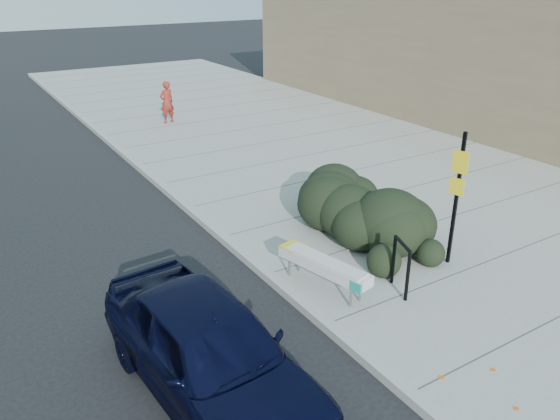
{
  "coord_description": "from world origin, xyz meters",
  "views": [
    {
      "loc": [
        -4.89,
        -6.21,
        5.73
      ],
      "look_at": [
        0.85,
        2.96,
        1.0
      ],
      "focal_mm": 35.0,
      "sensor_mm": 36.0,
      "label": 1
    }
  ],
  "objects": [
    {
      "name": "sedan_navy",
      "position": [
        -2.38,
        -0.3,
        0.77
      ],
      "size": [
        2.15,
        4.63,
        1.54
      ],
      "primitive_type": "imported",
      "rotation": [
        0.0,
        0.0,
        0.08
      ],
      "color": "black",
      "rests_on": "ground"
    },
    {
      "name": "bench",
      "position": [
        0.6,
        1.0,
        0.64
      ],
      "size": [
        0.85,
        2.09,
        0.62
      ],
      "rotation": [
        0.0,
        0.0,
        0.22
      ],
      "color": "gray",
      "rests_on": "sidewalk_near"
    },
    {
      "name": "bike_rack",
      "position": [
        1.75,
        0.15,
        0.77
      ],
      "size": [
        0.29,
        0.67,
        1.04
      ],
      "rotation": [
        0.0,
        0.0,
        -0.34
      ],
      "color": "black",
      "rests_on": "sidewalk_near"
    },
    {
      "name": "hedge",
      "position": [
        2.85,
        2.5,
        0.9
      ],
      "size": [
        2.5,
        4.22,
        1.5
      ],
      "primitive_type": "ellipsoid",
      "rotation": [
        0.0,
        0.0,
        0.13
      ],
      "color": "black",
      "rests_on": "sidewalk_near"
    },
    {
      "name": "curb_near",
      "position": [
        0.0,
        5.0,
        0.08
      ],
      "size": [
        0.22,
        50.0,
        0.17
      ],
      "primitive_type": "cube",
      "color": "#9E9E99",
      "rests_on": "ground"
    },
    {
      "name": "sidewalk_near",
      "position": [
        5.6,
        5.0,
        0.07
      ],
      "size": [
        11.2,
        50.0,
        0.15
      ],
      "primitive_type": "cube",
      "color": "gray",
      "rests_on": "ground"
    },
    {
      "name": "sign_post",
      "position": [
        3.41,
        0.44,
        1.73
      ],
      "size": [
        0.14,
        0.32,
        2.8
      ],
      "rotation": [
        0.0,
        0.0,
        0.26
      ],
      "color": "black",
      "rests_on": "sidewalk_near"
    },
    {
      "name": "pedestrian",
      "position": [
        2.75,
        14.51,
        0.98
      ],
      "size": [
        0.67,
        0.51,
        1.65
      ],
      "primitive_type": "imported",
      "rotation": [
        0.0,
        0.0,
        3.35
      ],
      "color": "maroon",
      "rests_on": "sidewalk_near"
    },
    {
      "name": "ground",
      "position": [
        0.0,
        0.0,
        0.0
      ],
      "size": [
        120.0,
        120.0,
        0.0
      ],
      "primitive_type": "plane",
      "color": "black",
      "rests_on": "ground"
    }
  ]
}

